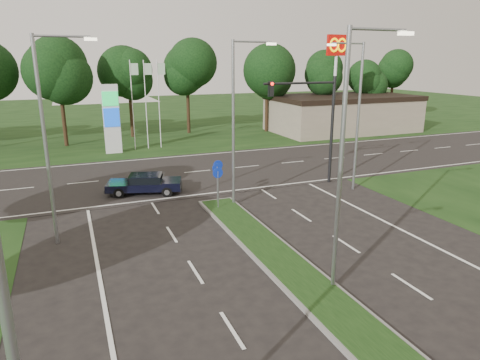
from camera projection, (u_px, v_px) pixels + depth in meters
name	position (u px, v px, depth m)	size (l,w,h in m)	color
verge_far	(127.00, 120.00, 58.99)	(160.00, 50.00, 0.02)	black
cross_road	(184.00, 173.00, 31.30)	(160.00, 12.00, 0.02)	black
median_kerb	(347.00, 321.00, 13.42)	(2.00, 26.00, 0.12)	slate
commercial_building	(342.00, 114.00, 49.38)	(16.00, 9.00, 4.00)	gray
streetlight_median_near	(347.00, 150.00, 14.21)	(2.53, 0.22, 9.00)	gray
streetlight_median_far	(237.00, 115.00, 23.14)	(2.53, 0.22, 9.00)	gray
streetlight_left_near	(20.00, 292.00, 5.51)	(2.53, 0.22, 9.00)	gray
streetlight_left_far	(49.00, 131.00, 18.01)	(2.53, 0.22, 9.00)	gray
streetlight_right_far	(356.00, 109.00, 25.94)	(2.53, 0.22, 9.00)	gray
traffic_signal	(315.00, 114.00, 27.26)	(5.10, 0.42, 7.00)	black
median_signs	(218.00, 175.00, 24.05)	(1.16, 1.76, 2.38)	gray
gas_pylon	(114.00, 117.00, 37.16)	(5.80, 1.26, 8.00)	silver
mcdonalds_sign	(336.00, 60.00, 42.73)	(2.20, 0.47, 10.40)	silver
treeline_far	(143.00, 72.00, 43.72)	(6.00, 6.00, 9.90)	black
navy_sedan	(145.00, 183.00, 26.28)	(4.76, 3.01, 1.22)	black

